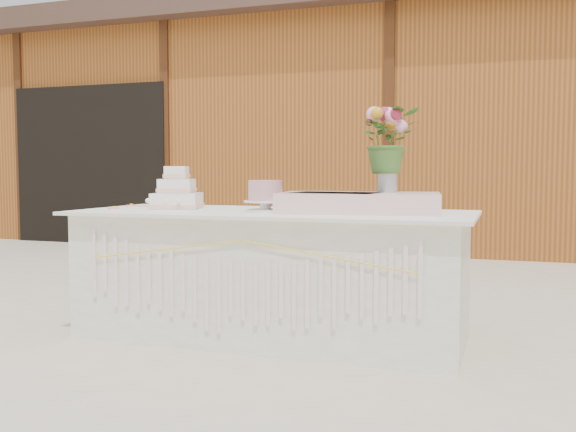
% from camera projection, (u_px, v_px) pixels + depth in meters
% --- Properties ---
extents(ground, '(80.00, 80.00, 0.00)m').
position_uv_depth(ground, '(272.00, 336.00, 3.93)').
color(ground, beige).
rests_on(ground, ground).
extents(barn, '(12.60, 4.60, 3.30)m').
position_uv_depth(barn, '(412.00, 126.00, 9.48)').
color(barn, '#9B5220').
rests_on(barn, ground).
extents(cake_table, '(2.40, 1.00, 0.77)m').
position_uv_depth(cake_table, '(272.00, 274.00, 3.90)').
color(cake_table, white).
rests_on(cake_table, ground).
extents(wedding_cake, '(0.38, 0.38, 0.27)m').
position_uv_depth(wedding_cake, '(177.00, 194.00, 4.14)').
color(wedding_cake, white).
rests_on(wedding_cake, cake_table).
extents(pink_cake_stand, '(0.26, 0.26, 0.19)m').
position_uv_depth(pink_cake_stand, '(265.00, 194.00, 3.82)').
color(pink_cake_stand, white).
rests_on(pink_cake_stand, cake_table).
extents(satin_runner, '(0.98, 0.64, 0.12)m').
position_uv_depth(satin_runner, '(360.00, 203.00, 3.74)').
color(satin_runner, beige).
rests_on(satin_runner, cake_table).
extents(flower_vase, '(0.12, 0.12, 0.16)m').
position_uv_depth(flower_vase, '(387.00, 179.00, 3.76)').
color(flower_vase, silver).
rests_on(flower_vase, satin_runner).
extents(bouquet, '(0.45, 0.44, 0.38)m').
position_uv_depth(bouquet, '(388.00, 132.00, 3.74)').
color(bouquet, '#416B2B').
rests_on(bouquet, flower_vase).
extents(loose_flowers, '(0.25, 0.39, 0.02)m').
position_uv_depth(loose_flowers, '(125.00, 206.00, 4.24)').
color(loose_flowers, pink).
rests_on(loose_flowers, cake_table).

